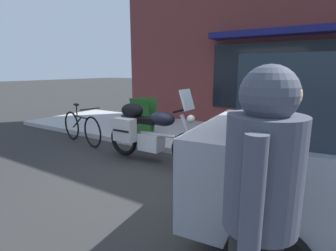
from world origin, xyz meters
TOP-DOWN VIEW (x-y plane):
  - ground_plane at (0.00, 0.00)m, footprint 80.00×80.00m
  - touring_motorcycle at (-0.62, 0.51)m, footprint 2.17×0.67m
  - parked_bicycle at (-2.72, 0.71)m, footprint 1.70×0.54m
  - pedestrian_walking at (2.05, -2.07)m, footprint 0.40×0.56m
  - sandwich_board_sign at (-1.69, 1.81)m, footprint 0.55×0.41m

SIDE VIEW (x-z plane):
  - ground_plane at x=0.00m, z-range 0.00..0.00m
  - parked_bicycle at x=-2.72m, z-range -0.09..0.86m
  - sandwich_board_sign at x=-1.69m, z-range 0.12..1.05m
  - touring_motorcycle at x=-0.62m, z-range -0.09..1.32m
  - pedestrian_walking at x=2.05m, z-range 0.24..2.00m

